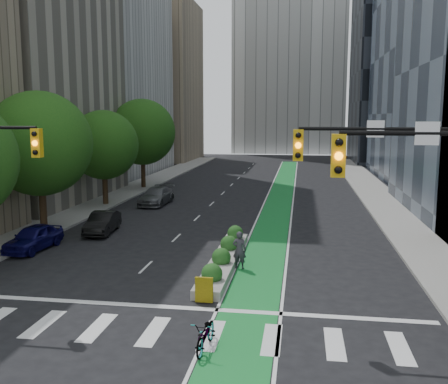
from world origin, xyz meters
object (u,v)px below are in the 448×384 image
(parked_car_left_near, at_px, (34,238))
(parked_car_left_mid, at_px, (102,223))
(parked_car_left_far, at_px, (156,196))
(median_planter, at_px, (225,257))
(bicycle, at_px, (206,334))
(cyclist, at_px, (239,250))

(parked_car_left_near, height_order, parked_car_left_mid, parked_car_left_near)
(parked_car_left_far, bearing_deg, median_planter, -60.69)
(bicycle, relative_size, cyclist, 1.04)
(parked_car_left_mid, distance_m, parked_car_left_far, 10.54)
(cyclist, distance_m, parked_car_left_far, 18.83)
(cyclist, relative_size, parked_car_left_near, 0.45)
(bicycle, distance_m, parked_car_left_mid, 17.25)
(median_planter, distance_m, parked_car_left_near, 10.76)
(median_planter, bearing_deg, cyclist, -34.92)
(bicycle, relative_size, parked_car_left_near, 0.47)
(cyclist, bearing_deg, parked_car_left_mid, -24.45)
(parked_car_left_near, bearing_deg, parked_car_left_far, 84.56)
(median_planter, xyz_separation_m, parked_car_left_far, (-8.20, 15.98, 0.34))
(bicycle, bearing_deg, parked_car_left_mid, 127.23)
(cyclist, xyz_separation_m, parked_car_left_far, (-9.00, 16.54, -0.20))
(parked_car_left_near, height_order, parked_car_left_far, parked_car_left_far)
(bicycle, relative_size, parked_car_left_far, 0.39)
(bicycle, xyz_separation_m, parked_car_left_near, (-11.50, 10.13, 0.19))
(median_planter, bearing_deg, bicycle, -84.94)
(parked_car_left_mid, bearing_deg, parked_car_left_near, -122.37)
(bicycle, height_order, parked_car_left_mid, parked_car_left_mid)
(median_planter, height_order, bicycle, median_planter)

